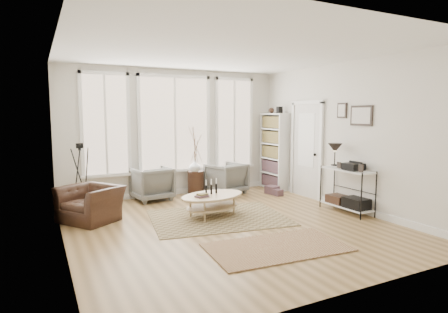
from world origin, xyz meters
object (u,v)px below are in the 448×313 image
bookcase (274,151)px  armchair_left (152,183)px  coffee_table (212,200)px  side_table (196,163)px  low_shelf (347,186)px  accent_chair (91,204)px  armchair_right (226,178)px

bookcase → armchair_left: (-3.10, 0.17, -0.59)m
coffee_table → armchair_left: size_ratio=1.80×
coffee_table → side_table: bearing=76.5°
low_shelf → armchair_left: size_ratio=1.62×
bookcase → armchair_left: bookcase is taller
accent_chair → side_table: bearing=80.0°
side_table → accent_chair: size_ratio=1.66×
low_shelf → accent_chair: size_ratio=1.37×
armchair_right → accent_chair: 3.32m
armchair_left → side_table: 1.14m
low_shelf → armchair_left: low_shelf is taller
bookcase → low_shelf: size_ratio=1.58×
bookcase → armchair_left: 3.16m
low_shelf → side_table: side_table is taller
accent_chair → armchair_left: bearing=92.9°
bookcase → accent_chair: bearing=-168.4°
coffee_table → accent_chair: 2.16m
armchair_left → accent_chair: size_ratio=0.84×
accent_chair → low_shelf: bearing=35.4°
bookcase → coffee_table: size_ratio=1.42×
armchair_left → armchair_right: (1.76, -0.14, 0.00)m
bookcase → low_shelf: bearing=-91.3°
armchair_left → side_table: side_table is taller
armchair_left → accent_chair: (-1.42, -1.10, -0.06)m
bookcase → low_shelf: (-0.06, -2.52, -0.44)m
coffee_table → side_table: side_table is taller
bookcase → accent_chair: 4.66m
bookcase → coffee_table: bookcase is taller
low_shelf → armchair_right: 2.86m
armchair_left → armchair_right: size_ratio=1.00×
side_table → accent_chair: 2.77m
armchair_right → side_table: size_ratio=0.51×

